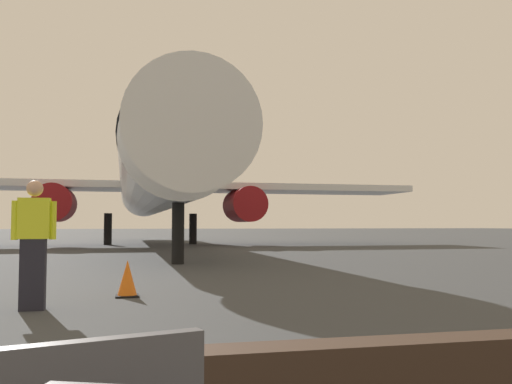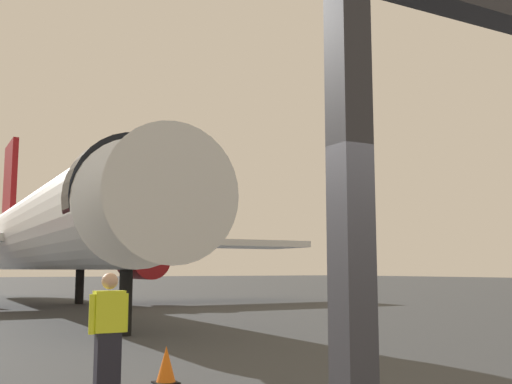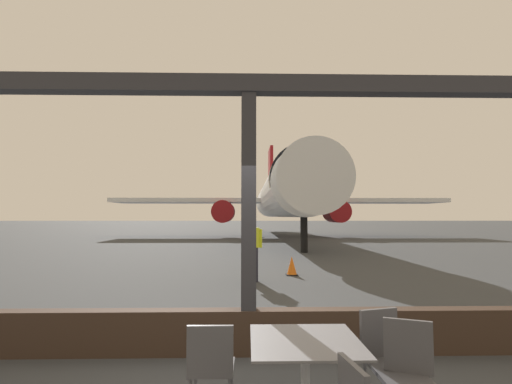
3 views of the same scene
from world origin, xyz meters
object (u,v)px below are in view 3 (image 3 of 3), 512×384
(ground_crew_worker, at_px, (252,249))
(cafe_chair_aisle_right, at_px, (211,363))
(dining_table, at_px, (305,371))
(cafe_chair_window_left, at_px, (385,352))
(traffic_cone, at_px, (292,266))
(airplane, at_px, (281,197))
(cafe_chair_window_right, at_px, (409,369))

(ground_crew_worker, bearing_deg, cafe_chair_aisle_right, -93.61)
(dining_table, height_order, cafe_chair_window_left, cafe_chair_window_left)
(ground_crew_worker, bearing_deg, traffic_cone, 41.93)
(airplane, distance_m, traffic_cone, 20.36)
(cafe_chair_aisle_right, height_order, ground_crew_worker, ground_crew_worker)
(cafe_chair_window_right, distance_m, traffic_cone, 8.47)
(cafe_chair_window_right, distance_m, ground_crew_worker, 7.46)
(cafe_chair_window_left, height_order, ground_crew_worker, ground_crew_worker)
(ground_crew_worker, relative_size, traffic_cone, 3.00)
(cafe_chair_window_right, relative_size, airplane, 0.03)
(dining_table, relative_size, ground_crew_worker, 0.54)
(ground_crew_worker, height_order, traffic_cone, ground_crew_worker)
(airplane, bearing_deg, ground_crew_worker, -97.30)
(cafe_chair_window_left, relative_size, cafe_chair_window_right, 1.00)
(cafe_chair_window_left, height_order, cafe_chair_aisle_right, cafe_chair_window_left)
(ground_crew_worker, bearing_deg, dining_table, -87.07)
(cafe_chair_window_right, bearing_deg, dining_table, 172.69)
(dining_table, xyz_separation_m, cafe_chair_aisle_right, (-0.82, 0.11, 0.04))
(dining_table, xyz_separation_m, ground_crew_worker, (-0.37, 7.24, 0.41))
(cafe_chair_window_left, relative_size, traffic_cone, 1.60)
(cafe_chair_window_right, height_order, traffic_cone, cafe_chair_window_right)
(dining_table, bearing_deg, ground_crew_worker, 92.93)
(airplane, bearing_deg, cafe_chair_aisle_right, -96.37)
(cafe_chair_aisle_right, bearing_deg, cafe_chair_window_right, -7.40)
(cafe_chair_window_left, relative_size, airplane, 0.03)
(dining_table, bearing_deg, cafe_chair_window_right, -7.31)
(dining_table, xyz_separation_m, airplane, (2.34, 28.40, 3.02))
(dining_table, distance_m, cafe_chair_window_right, 0.86)
(airplane, bearing_deg, dining_table, -94.71)
(dining_table, height_order, traffic_cone, dining_table)
(cafe_chair_window_left, xyz_separation_m, cafe_chair_aisle_right, (-1.62, -0.16, -0.02))
(cafe_chair_window_right, xyz_separation_m, airplane, (1.49, 28.51, 2.96))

